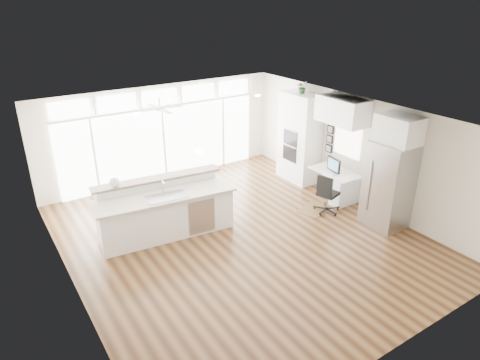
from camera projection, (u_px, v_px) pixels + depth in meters
floor at (240, 237)px, 9.49m from camera, size 7.00×8.00×0.02m
ceiling at (240, 119)px, 8.39m from camera, size 7.00×8.00×0.02m
wall_back at (162, 133)px, 12.00m from camera, size 7.00×0.04×2.70m
wall_front at (399, 280)px, 5.88m from camera, size 7.00×0.04×2.70m
wall_left at (66, 228)px, 7.18m from camera, size 0.04×8.00×2.70m
wall_right at (357, 150)px, 10.69m from camera, size 0.04×8.00×2.70m
glass_wall at (164, 144)px, 12.07m from camera, size 5.80×0.06×2.08m
transom_row at (160, 97)px, 11.53m from camera, size 5.90×0.06×0.40m
desk_window at (348, 140)px, 10.82m from camera, size 0.04×0.85×0.85m
ceiling_fan at (160, 104)px, 10.37m from camera, size 1.16×1.16×0.32m
recessed_lights at (234, 118)px, 8.55m from camera, size 3.40×3.00×0.02m
oven_cabinet at (299, 138)px, 11.94m from camera, size 0.64×1.20×2.50m
desk_nook at (334, 185)px, 11.13m from camera, size 0.72×1.30×0.76m
upper_cabinets at (342, 110)px, 10.35m from camera, size 0.64×1.30×0.64m
refrigerator at (388, 185)px, 9.61m from camera, size 0.76×0.90×2.00m
fridge_cabinet at (399, 129)px, 9.11m from camera, size 0.64×0.90×0.60m
framed_photos at (330, 139)px, 11.36m from camera, size 0.06×0.22×0.80m
kitchen_island at (166, 210)px, 9.35m from camera, size 3.14×1.46×1.20m
rug at (314, 209)px, 10.68m from camera, size 0.95×0.80×0.01m
office_chair at (328, 193)px, 10.39m from camera, size 0.63×0.61×0.99m
fishbowl at (115, 182)px, 9.00m from camera, size 0.23×0.23×0.21m
monitor at (334, 165)px, 10.85m from camera, size 0.14×0.49×0.41m
keyboard at (328, 173)px, 10.85m from camera, size 0.13×0.35×0.02m
potted_plant at (302, 88)px, 11.39m from camera, size 0.30×0.33×0.26m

